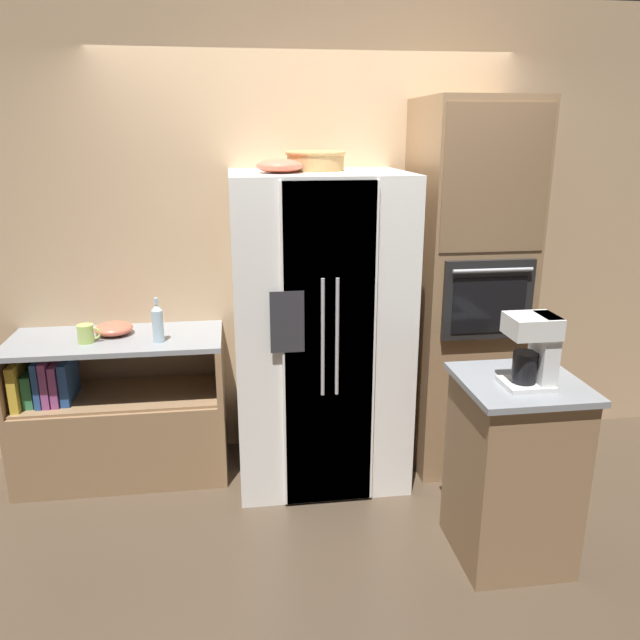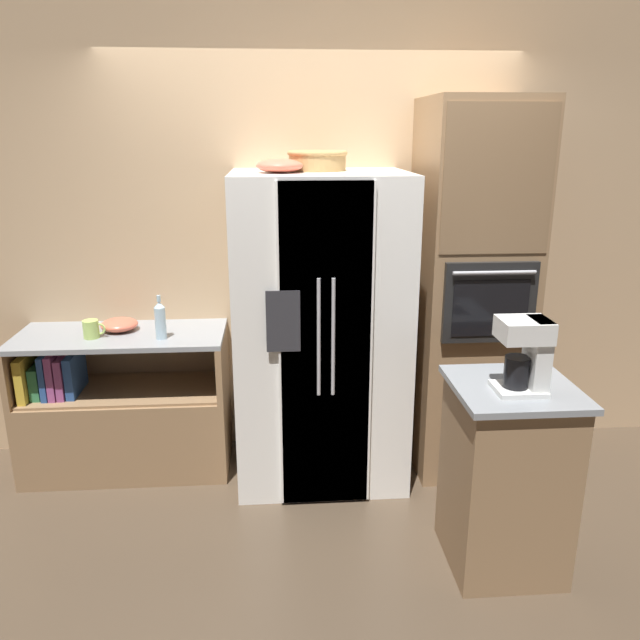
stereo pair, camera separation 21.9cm
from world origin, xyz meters
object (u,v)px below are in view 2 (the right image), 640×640
coffee_maker (527,352)px  wall_oven (470,292)px  mug (92,329)px  mixing_bowl (119,325)px  bottle_tall (160,320)px  fruit_bowl (280,166)px  wicker_basket (317,160)px  refrigerator (320,330)px

coffee_maker → wall_oven: bearing=85.8°
coffee_maker → mug: bearing=153.7°
mug → mixing_bowl: size_ratio=0.59×
mixing_bowl → bottle_tall: bearing=-31.9°
fruit_bowl → wall_oven: bearing=6.8°
wicker_basket → bottle_tall: wicker_basket is taller
wicker_basket → bottle_tall: bearing=-174.9°
refrigerator → bottle_tall: size_ratio=7.03×
mug → wall_oven: bearing=0.1°
wicker_basket → mixing_bowl: bearing=175.6°
mug → mixing_bowl: (0.13, 0.13, -0.02)m
refrigerator → mug: bearing=177.5°
bottle_tall → mug: 0.41m
refrigerator → coffee_maker: 1.33m
wall_oven → bottle_tall: bearing=-178.5°
wall_oven → bottle_tall: 1.84m
fruit_bowl → mug: (-1.11, 0.13, -0.93)m
bottle_tall → coffee_maker: size_ratio=0.78×
refrigerator → coffee_maker: refrigerator is taller
wicker_basket → mug: 1.63m
bottle_tall → mixing_bowl: bearing=148.1°
wicker_basket → refrigerator: bearing=-85.4°
mug → coffee_maker: coffee_maker is taller
wall_oven → wicker_basket: 1.20m
wicker_basket → mug: wicker_basket is taller
refrigerator → coffee_maker: size_ratio=5.46×
refrigerator → fruit_bowl: size_ratio=7.29×
fruit_bowl → mug: 1.46m
fruit_bowl → mixing_bowl: fruit_bowl is taller
wall_oven → coffee_maker: bearing=-94.2°
refrigerator → wicker_basket: wicker_basket is taller
wall_oven → bottle_tall: wall_oven is taller
wicker_basket → bottle_tall: size_ratio=1.30×
wicker_basket → mixing_bowl: wicker_basket is taller
refrigerator → mixing_bowl: refrigerator is taller
wall_oven → coffee_maker: 1.08m
wall_oven → mixing_bowl: wall_oven is taller
bottle_tall → mixing_bowl: (-0.28, 0.17, -0.08)m
bottle_tall → fruit_bowl: bearing=-7.0°
wall_oven → bottle_tall: size_ratio=8.56×
wall_oven → mug: bearing=-179.9°
wall_oven → mixing_bowl: size_ratio=10.09×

